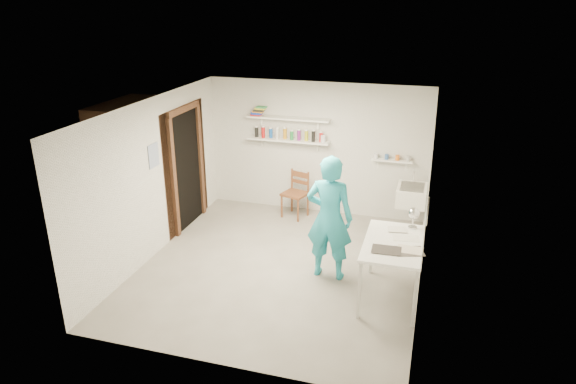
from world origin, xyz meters
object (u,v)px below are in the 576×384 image
(desk_lamp, at_px, (414,213))
(wall_clock, at_px, (333,192))
(man, at_px, (329,218))
(belfast_sink, at_px, (412,195))
(wooden_chair, at_px, (295,194))
(work_table, at_px, (391,270))

(desk_lamp, bearing_deg, wall_clock, 176.75)
(man, relative_size, desk_lamp, 11.64)
(belfast_sink, relative_size, wooden_chair, 0.68)
(man, height_order, desk_lamp, man)
(wall_clock, height_order, wooden_chair, wall_clock)
(wooden_chair, bearing_deg, desk_lamp, -21.33)
(belfast_sink, height_order, man, man)
(belfast_sink, xyz_separation_m, wooden_chair, (-2.04, 0.16, -0.26))
(wall_clock, xyz_separation_m, work_table, (0.93, -0.56, -0.79))
(man, distance_m, desk_lamp, 1.14)
(belfast_sink, relative_size, desk_lamp, 3.86)
(man, xyz_separation_m, wall_clock, (-0.01, 0.22, 0.30))
(man, relative_size, wall_clock, 5.56)
(man, bearing_deg, work_table, 162.18)
(belfast_sink, bearing_deg, wall_clock, -124.38)
(wall_clock, distance_m, desk_lamp, 1.14)
(desk_lamp, bearing_deg, wooden_chair, 140.93)
(wall_clock, distance_m, work_table, 1.34)
(man, bearing_deg, wall_clock, -84.73)
(wooden_chair, bearing_deg, work_table, -31.37)
(belfast_sink, bearing_deg, work_table, -93.03)
(man, distance_m, work_table, 1.09)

